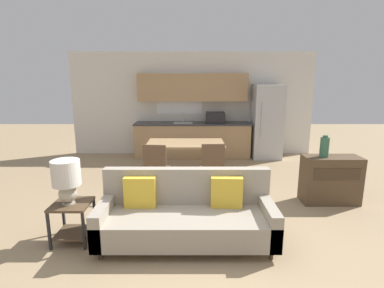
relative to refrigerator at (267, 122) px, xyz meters
name	(u,v)px	position (x,y,z in m)	size (l,w,h in m)	color
ground_plane	(194,244)	(-1.90, -4.22, -0.94)	(20.00, 20.00, 0.00)	#9E8460
wall_back	(193,104)	(-1.91, 0.41, 0.42)	(6.40, 0.07, 2.70)	silver
kitchen_counter	(194,125)	(-1.89, 0.11, -0.09)	(2.99, 0.65, 2.15)	tan
refrigerator	(267,122)	(0.00, 0.00, 0.00)	(0.72, 0.75, 1.87)	#B7BABC
dining_table	(186,146)	(-2.04, -1.76, -0.23)	(1.53, 0.86, 0.77)	tan
couch	(187,215)	(-1.98, -4.13, -0.60)	(2.15, 0.80, 0.89)	#3D2D1E
side_table	(73,215)	(-3.41, -4.14, -0.59)	(0.46, 0.46, 0.51)	brown
table_lamp	(67,178)	(-3.44, -4.15, -0.09)	(0.34, 0.34, 0.55)	#B2A893
credenza	(331,180)	(0.37, -2.92, -0.54)	(0.91, 0.40, 0.78)	brown
vase	(325,147)	(0.22, -2.93, 0.01)	(0.14, 0.14, 0.35)	#336047
dining_chair_near_left	(157,167)	(-2.54, -2.58, -0.42)	(0.46, 0.46, 0.93)	brown
dining_chair_near_right	(213,165)	(-1.55, -2.51, -0.42)	(0.43, 0.43, 0.93)	brown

